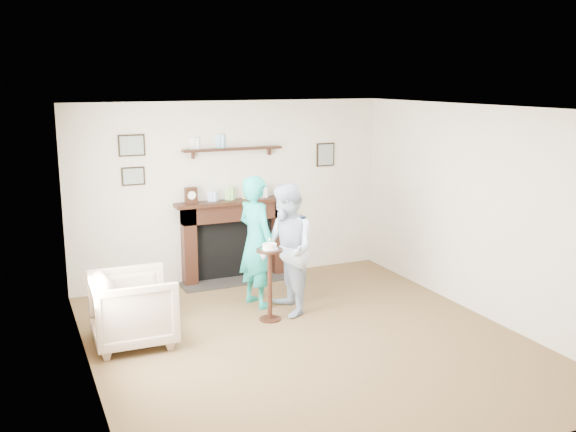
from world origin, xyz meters
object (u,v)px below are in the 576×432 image
at_px(man, 287,313).
at_px(woman, 257,304).
at_px(pedestal_table, 270,270).
at_px(armchair, 135,343).

distance_m(man, woman, 0.49).
xyz_separation_m(man, woman, (-0.23, 0.43, 0.00)).
relative_size(woman, pedestal_table, 1.66).
xyz_separation_m(armchair, man, (1.86, 0.16, 0.00)).
height_order(man, woman, woman).
bearing_deg(armchair, pedestal_table, -87.16).
bearing_deg(armchair, woman, -68.71).
height_order(armchair, woman, woman).
bearing_deg(man, pedestal_table, -62.79).
distance_m(woman, pedestal_table, 0.82).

